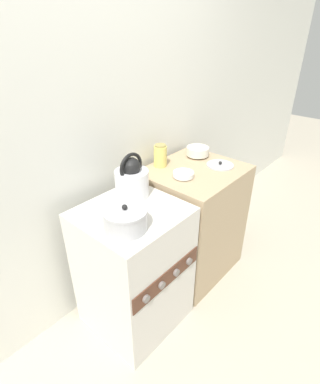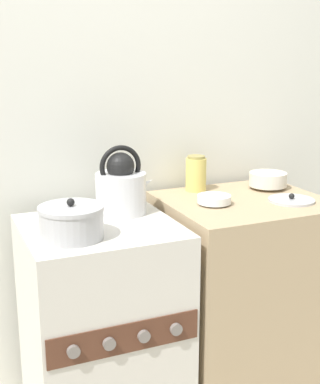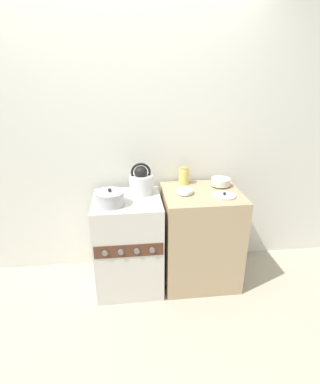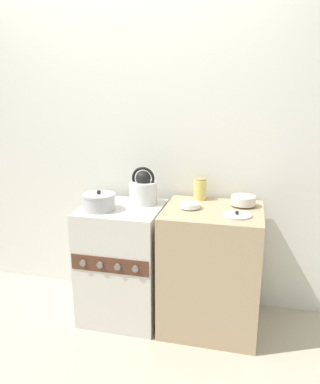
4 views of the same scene
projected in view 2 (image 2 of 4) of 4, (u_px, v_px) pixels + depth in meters
wall_back at (69, 111)px, 2.25m from camera, size 7.00×0.06×2.50m
stove at (103, 329)px, 2.11m from camera, size 0.57×0.57×0.86m
counter at (241, 295)px, 2.38m from camera, size 0.67×0.60×0.88m
kettle at (121, 187)px, 2.13m from camera, size 0.25×0.20×0.28m
cooking_pot at (72, 222)px, 1.85m from camera, size 0.23×0.23×0.14m
enamel_bowl at (268, 180)px, 2.44m from camera, size 0.17×0.17×0.08m
small_ceramic_bowl at (214, 199)px, 2.19m from camera, size 0.14×0.14×0.04m
storage_jar at (196, 174)px, 2.40m from camera, size 0.09×0.09×0.16m
loose_pot_lid at (291, 200)px, 2.24m from camera, size 0.19×0.19×0.03m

